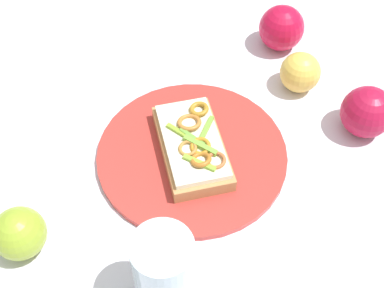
{
  "coord_description": "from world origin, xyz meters",
  "views": [
    {
      "loc": [
        0.45,
        0.14,
        0.64
      ],
      "look_at": [
        0.0,
        0.0,
        0.03
      ],
      "focal_mm": 48.23,
      "sensor_mm": 36.0,
      "label": 1
    }
  ],
  "objects_px": {
    "apple_2": "(300,72)",
    "drinking_glass": "(164,271)",
    "apple_0": "(282,28)",
    "sandwich": "(193,145)",
    "apple_4": "(367,112)",
    "plate": "(192,154)",
    "apple_3": "(19,233)"
  },
  "relations": [
    {
      "from": "apple_3",
      "to": "sandwich",
      "type": "bearing_deg",
      "value": 141.08
    },
    {
      "from": "apple_0",
      "to": "drinking_glass",
      "type": "relative_size",
      "value": 0.64
    },
    {
      "from": "apple_2",
      "to": "sandwich",
      "type": "bearing_deg",
      "value": -33.02
    },
    {
      "from": "plate",
      "to": "apple_3",
      "type": "xyz_separation_m",
      "value": [
        0.21,
        -0.17,
        0.03
      ]
    },
    {
      "from": "drinking_glass",
      "to": "sandwich",
      "type": "bearing_deg",
      "value": -171.64
    },
    {
      "from": "apple_2",
      "to": "apple_4",
      "type": "height_order",
      "value": "apple_4"
    },
    {
      "from": "sandwich",
      "to": "apple_3",
      "type": "xyz_separation_m",
      "value": [
        0.21,
        -0.17,
        0.01
      ]
    },
    {
      "from": "sandwich",
      "to": "apple_4",
      "type": "xyz_separation_m",
      "value": [
        -0.13,
        0.24,
        0.01
      ]
    },
    {
      "from": "apple_0",
      "to": "apple_2",
      "type": "distance_m",
      "value": 0.11
    },
    {
      "from": "plate",
      "to": "apple_2",
      "type": "bearing_deg",
      "value": 146.82
    },
    {
      "from": "apple_4",
      "to": "plate",
      "type": "bearing_deg",
      "value": -61.24
    },
    {
      "from": "plate",
      "to": "sandwich",
      "type": "distance_m",
      "value": 0.02
    },
    {
      "from": "plate",
      "to": "apple_4",
      "type": "bearing_deg",
      "value": 118.76
    },
    {
      "from": "apple_2",
      "to": "drinking_glass",
      "type": "relative_size",
      "value": 0.53
    },
    {
      "from": "apple_4",
      "to": "sandwich",
      "type": "bearing_deg",
      "value": -61.17
    },
    {
      "from": "plate",
      "to": "apple_2",
      "type": "relative_size",
      "value": 4.26
    },
    {
      "from": "sandwich",
      "to": "apple_2",
      "type": "height_order",
      "value": "apple_2"
    },
    {
      "from": "sandwich",
      "to": "drinking_glass",
      "type": "xyz_separation_m",
      "value": [
        0.22,
        0.03,
        0.04
      ]
    },
    {
      "from": "apple_0",
      "to": "apple_4",
      "type": "xyz_separation_m",
      "value": [
        0.16,
        0.17,
        -0.0
      ]
    },
    {
      "from": "apple_2",
      "to": "apple_4",
      "type": "bearing_deg",
      "value": 60.85
    },
    {
      "from": "sandwich",
      "to": "apple_3",
      "type": "bearing_deg",
      "value": -69.56
    },
    {
      "from": "apple_2",
      "to": "plate",
      "type": "bearing_deg",
      "value": -33.18
    },
    {
      "from": "apple_0",
      "to": "apple_2",
      "type": "height_order",
      "value": "apple_0"
    },
    {
      "from": "plate",
      "to": "sandwich",
      "type": "height_order",
      "value": "sandwich"
    },
    {
      "from": "apple_4",
      "to": "apple_0",
      "type": "bearing_deg",
      "value": -133.93
    },
    {
      "from": "plate",
      "to": "apple_2",
      "type": "distance_m",
      "value": 0.24
    },
    {
      "from": "drinking_glass",
      "to": "apple_2",
      "type": "bearing_deg",
      "value": 167.01
    },
    {
      "from": "plate",
      "to": "apple_0",
      "type": "xyz_separation_m",
      "value": [
        -0.29,
        0.08,
        0.04
      ]
    },
    {
      "from": "sandwich",
      "to": "apple_3",
      "type": "height_order",
      "value": "apple_3"
    },
    {
      "from": "sandwich",
      "to": "drinking_glass",
      "type": "relative_size",
      "value": 1.49
    },
    {
      "from": "plate",
      "to": "drinking_glass",
      "type": "distance_m",
      "value": 0.23
    },
    {
      "from": "apple_0",
      "to": "apple_4",
      "type": "distance_m",
      "value": 0.23
    }
  ]
}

